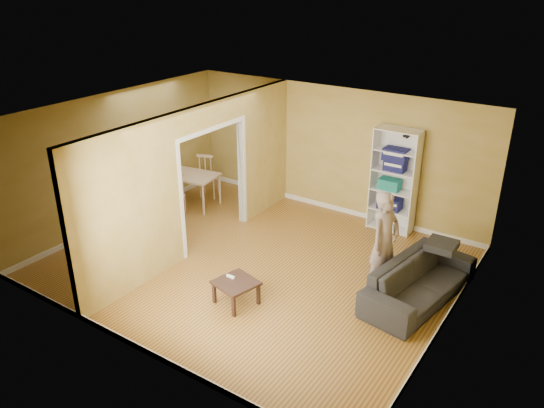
{
  "coord_description": "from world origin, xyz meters",
  "views": [
    {
      "loc": [
        4.67,
        -6.47,
        4.66
      ],
      "look_at": [
        0.2,
        0.2,
        1.1
      ],
      "focal_mm": 35.0,
      "sensor_mm": 36.0,
      "label": 1
    }
  ],
  "objects_px": {
    "bookshelf": "(395,180)",
    "person": "(385,233)",
    "dining_table": "(190,178)",
    "chair_near": "(175,195)",
    "sofa": "(420,275)",
    "chair_left": "(168,177)",
    "chair_far": "(209,174)",
    "coffee_table": "(236,285)"
  },
  "relations": [
    {
      "from": "coffee_table",
      "to": "bookshelf",
      "type": "bearing_deg",
      "value": 75.75
    },
    {
      "from": "chair_left",
      "to": "chair_near",
      "type": "relative_size",
      "value": 1.07
    },
    {
      "from": "person",
      "to": "dining_table",
      "type": "relative_size",
      "value": 1.71
    },
    {
      "from": "chair_far",
      "to": "bookshelf",
      "type": "bearing_deg",
      "value": 169.76
    },
    {
      "from": "sofa",
      "to": "person",
      "type": "xyz_separation_m",
      "value": [
        -0.62,
        -0.01,
        0.54
      ]
    },
    {
      "from": "sofa",
      "to": "coffee_table",
      "type": "distance_m",
      "value": 2.8
    },
    {
      "from": "chair_left",
      "to": "bookshelf",
      "type": "bearing_deg",
      "value": 119.08
    },
    {
      "from": "dining_table",
      "to": "chair_left",
      "type": "relative_size",
      "value": 1.18
    },
    {
      "from": "bookshelf",
      "to": "person",
      "type": "bearing_deg",
      "value": -72.0
    },
    {
      "from": "dining_table",
      "to": "chair_far",
      "type": "height_order",
      "value": "chair_far"
    },
    {
      "from": "person",
      "to": "chair_left",
      "type": "distance_m",
      "value": 5.5
    },
    {
      "from": "person",
      "to": "bookshelf",
      "type": "distance_m",
      "value": 2.21
    },
    {
      "from": "dining_table",
      "to": "chair_near",
      "type": "relative_size",
      "value": 1.26
    },
    {
      "from": "bookshelf",
      "to": "chair_left",
      "type": "distance_m",
      "value": 4.93
    },
    {
      "from": "sofa",
      "to": "chair_left",
      "type": "height_order",
      "value": "chair_left"
    },
    {
      "from": "sofa",
      "to": "dining_table",
      "type": "bearing_deg",
      "value": 91.49
    },
    {
      "from": "coffee_table",
      "to": "chair_near",
      "type": "xyz_separation_m",
      "value": [
        -2.98,
        1.86,
        0.12
      ]
    },
    {
      "from": "coffee_table",
      "to": "chair_left",
      "type": "xyz_separation_m",
      "value": [
        -3.78,
        2.47,
        0.15
      ]
    },
    {
      "from": "bookshelf",
      "to": "coffee_table",
      "type": "xyz_separation_m",
      "value": [
        -0.95,
        -3.75,
        -0.69
      ]
    },
    {
      "from": "sofa",
      "to": "chair_far",
      "type": "xyz_separation_m",
      "value": [
        -5.31,
        1.35,
        0.1
      ]
    },
    {
      "from": "chair_near",
      "to": "chair_far",
      "type": "height_order",
      "value": "chair_far"
    },
    {
      "from": "sofa",
      "to": "chair_far",
      "type": "relative_size",
      "value": 2.11
    },
    {
      "from": "chair_far",
      "to": "chair_near",
      "type": "bearing_deg",
      "value": 72.87
    },
    {
      "from": "chair_left",
      "to": "chair_near",
      "type": "xyz_separation_m",
      "value": [
        0.8,
        -0.61,
        -0.03
      ]
    },
    {
      "from": "sofa",
      "to": "chair_far",
      "type": "height_order",
      "value": "chair_far"
    },
    {
      "from": "coffee_table",
      "to": "dining_table",
      "type": "height_order",
      "value": "dining_table"
    },
    {
      "from": "chair_left",
      "to": "chair_far",
      "type": "relative_size",
      "value": 0.92
    },
    {
      "from": "person",
      "to": "chair_far",
      "type": "height_order",
      "value": "person"
    },
    {
      "from": "bookshelf",
      "to": "chair_far",
      "type": "xyz_separation_m",
      "value": [
        -4.01,
        -0.74,
        -0.49
      ]
    },
    {
      "from": "sofa",
      "to": "dining_table",
      "type": "height_order",
      "value": "sofa"
    },
    {
      "from": "bookshelf",
      "to": "chair_near",
      "type": "xyz_separation_m",
      "value": [
        -3.94,
        -1.89,
        -0.56
      ]
    },
    {
      "from": "person",
      "to": "sofa",
      "type": "bearing_deg",
      "value": -75.3
    },
    {
      "from": "chair_near",
      "to": "coffee_table",
      "type": "bearing_deg",
      "value": -48.51
    },
    {
      "from": "person",
      "to": "coffee_table",
      "type": "relative_size",
      "value": 3.37
    },
    {
      "from": "bookshelf",
      "to": "chair_far",
      "type": "relative_size",
      "value": 1.95
    },
    {
      "from": "chair_left",
      "to": "person",
      "type": "bearing_deg",
      "value": 95.32
    },
    {
      "from": "person",
      "to": "chair_left",
      "type": "bearing_deg",
      "value": 95.09
    },
    {
      "from": "person",
      "to": "bookshelf",
      "type": "height_order",
      "value": "bookshelf"
    },
    {
      "from": "sofa",
      "to": "chair_near",
      "type": "height_order",
      "value": "chair_near"
    },
    {
      "from": "coffee_table",
      "to": "chair_near",
      "type": "relative_size",
      "value": 0.64
    },
    {
      "from": "bookshelf",
      "to": "dining_table",
      "type": "height_order",
      "value": "bookshelf"
    },
    {
      "from": "person",
      "to": "dining_table",
      "type": "height_order",
      "value": "person"
    }
  ]
}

